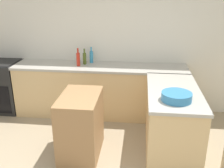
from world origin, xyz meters
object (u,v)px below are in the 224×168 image
(mixing_bowl, at_px, (177,97))
(island_table, at_px, (81,126))
(hot_sauce_bottle, at_px, (78,59))
(dish_soap_bottle, at_px, (91,57))
(range_oven, at_px, (1,86))
(olive_oil_bottle, at_px, (85,58))

(mixing_bowl, bearing_deg, island_table, 175.06)
(island_table, height_order, hot_sauce_bottle, hot_sauce_bottle)
(island_table, bearing_deg, dish_soap_bottle, 94.24)
(range_oven, relative_size, dish_soap_bottle, 3.27)
(hot_sauce_bottle, bearing_deg, olive_oil_bottle, 53.27)
(olive_oil_bottle, bearing_deg, dish_soap_bottle, 45.29)
(mixing_bowl, height_order, hot_sauce_bottle, hot_sauce_bottle)
(mixing_bowl, distance_m, hot_sauce_bottle, 1.99)
(olive_oil_bottle, bearing_deg, island_table, -81.04)
(mixing_bowl, xyz_separation_m, olive_oil_bottle, (-1.42, 1.41, 0.06))
(mixing_bowl, relative_size, dish_soap_bottle, 1.28)
(island_table, distance_m, olive_oil_bottle, 1.45)
(island_table, distance_m, mixing_bowl, 1.33)
(range_oven, height_order, island_table, range_oven)
(olive_oil_bottle, height_order, hot_sauce_bottle, hot_sauce_bottle)
(island_table, bearing_deg, range_oven, 145.50)
(mixing_bowl, distance_m, dish_soap_bottle, 2.01)
(mixing_bowl, height_order, olive_oil_bottle, olive_oil_bottle)
(range_oven, distance_m, dish_soap_bottle, 1.79)
(dish_soap_bottle, bearing_deg, range_oven, -174.02)
(olive_oil_bottle, relative_size, hot_sauce_bottle, 0.89)
(island_table, xyz_separation_m, mixing_bowl, (1.21, -0.10, 0.53))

